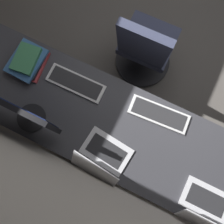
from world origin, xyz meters
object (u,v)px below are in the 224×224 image
object	(u,v)px
monitor_primary	(17,110)
laptop_left	(205,209)
book_stack_near	(27,61)
laptop_leftmost	(102,158)
drawer_pedestal	(110,135)
keyboard_main	(76,83)
keyboard_spare	(159,114)
office_chair	(145,49)

from	to	relation	value
monitor_primary	laptop_left	distance (m)	1.31
book_stack_near	laptop_leftmost	bearing A→B (deg)	154.35
laptop_left	drawer_pedestal	bearing A→B (deg)	-14.19
monitor_primary	book_stack_near	size ratio (longest dim) A/B	1.82
keyboard_main	drawer_pedestal	bearing A→B (deg)	152.45
keyboard_spare	book_stack_near	size ratio (longest dim) A/B	1.52
laptop_leftmost	keyboard_spare	distance (m)	0.50
drawer_pedestal	book_stack_near	distance (m)	0.87
keyboard_spare	monitor_primary	bearing A→B (deg)	27.58
monitor_primary	keyboard_main	world-z (taller)	monitor_primary
drawer_pedestal	book_stack_near	xyz separation A→B (m)	(0.74, -0.18, 0.43)
drawer_pedestal	laptop_leftmost	world-z (taller)	laptop_leftmost
laptop_left	keyboard_main	xyz separation A→B (m)	(1.13, -0.38, -0.04)
drawer_pedestal	laptop_left	xyz separation A→B (m)	(-0.76, 0.19, 0.43)
keyboard_spare	book_stack_near	xyz separation A→B (m)	(1.00, 0.07, 0.03)
monitor_primary	laptop_left	size ratio (longest dim) A/B	1.66
laptop_left	office_chair	xyz separation A→B (m)	(0.82, -0.99, -0.32)
drawer_pedestal	office_chair	distance (m)	0.80
keyboard_spare	drawer_pedestal	bearing A→B (deg)	43.24
keyboard_main	office_chair	world-z (taller)	office_chair
book_stack_near	office_chair	bearing A→B (deg)	-138.13
keyboard_spare	book_stack_near	bearing A→B (deg)	3.89
laptop_left	book_stack_near	xyz separation A→B (m)	(1.51, -0.37, -0.00)
drawer_pedestal	laptop_left	size ratio (longest dim) A/B	2.24
drawer_pedestal	monitor_primary	distance (m)	0.84
drawer_pedestal	laptop_left	world-z (taller)	laptop_left
monitor_primary	laptop_left	xyz separation A→B (m)	(-1.29, 0.03, -0.21)
monitor_primary	keyboard_main	size ratio (longest dim) A/B	1.22
monitor_primary	keyboard_main	xyz separation A→B (m)	(-0.16, -0.35, -0.25)
keyboard_main	book_stack_near	bearing A→B (deg)	2.21
monitor_primary	office_chair	bearing A→B (deg)	-116.11
laptop_leftmost	keyboard_spare	size ratio (longest dim) A/B	0.81
drawer_pedestal	office_chair	xyz separation A→B (m)	(0.05, -0.79, 0.11)
laptop_left	office_chair	distance (m)	1.32
book_stack_near	office_chair	size ratio (longest dim) A/B	0.29
keyboard_main	keyboard_spare	bearing A→B (deg)	-175.09
drawer_pedestal	keyboard_main	distance (m)	0.57
laptop_left	keyboard_main	bearing A→B (deg)	-18.76
laptop_leftmost	office_chair	distance (m)	1.05
laptop_left	keyboard_spare	distance (m)	0.67
laptop_left	book_stack_near	distance (m)	1.55
laptop_left	book_stack_near	world-z (taller)	laptop_left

